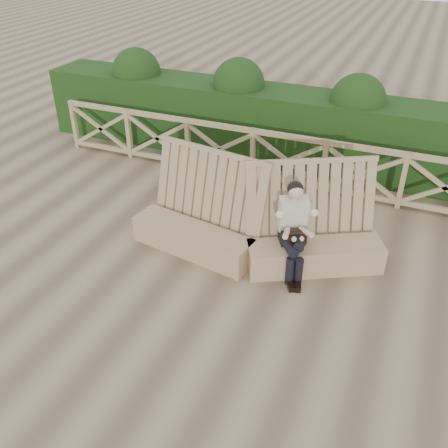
% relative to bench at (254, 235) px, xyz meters
% --- Properties ---
extents(ground, '(60.00, 60.00, 0.00)m').
position_rel_bench_xyz_m(ground, '(-0.22, -1.02, -0.39)').
color(ground, brown).
rests_on(ground, ground).
extents(bench, '(3.94, 1.63, 1.57)m').
position_rel_bench_xyz_m(bench, '(0.00, 0.00, 0.00)').
color(bench, '#85674C').
rests_on(bench, ground).
extents(woman, '(0.64, 0.92, 1.43)m').
position_rel_bench_xyz_m(woman, '(0.64, -0.07, 0.36)').
color(woman, black).
rests_on(woman, ground).
extents(guardrail, '(10.10, 0.09, 1.10)m').
position_rel_bench_xyz_m(guardrail, '(-0.22, 2.48, 0.16)').
color(guardrail, olive).
rests_on(guardrail, ground).
extents(hedge, '(12.00, 1.20, 1.50)m').
position_rel_bench_xyz_m(hedge, '(-0.22, 3.68, 0.36)').
color(hedge, black).
rests_on(hedge, ground).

